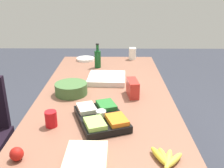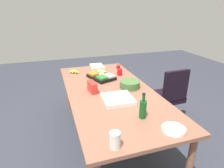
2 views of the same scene
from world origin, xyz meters
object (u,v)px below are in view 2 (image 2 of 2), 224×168
at_px(paper_plate_stack, 174,129).
at_px(veggie_tray, 101,76).
at_px(wine_bottle, 143,109).
at_px(sheet_cake, 97,67).
at_px(apple_red, 118,66).
at_px(banana_bunch, 74,71).
at_px(mayo_jar, 115,140).
at_px(chip_bag_red, 92,87).
at_px(salad_bowl, 130,84).
at_px(conference_table, 110,95).
at_px(office_chair, 167,101).
at_px(pizza_box, 118,99).
at_px(red_solo_cup, 120,72).

xyz_separation_m(paper_plate_stack, veggie_tray, (-1.55, -0.27, 0.02)).
xyz_separation_m(paper_plate_stack, wine_bottle, (-0.30, -0.17, 0.09)).
xyz_separation_m(sheet_cake, apple_red, (0.07, 0.38, 0.00)).
bearing_deg(veggie_tray, banana_bunch, -139.46).
height_order(veggie_tray, mayo_jar, mayo_jar).
relative_size(chip_bag_red, apple_red, 2.63).
height_order(chip_bag_red, veggie_tray, chip_bag_red).
bearing_deg(paper_plate_stack, salad_bowl, 179.42).
distance_m(wine_bottle, banana_bunch, 1.75).
distance_m(conference_table, banana_bunch, 0.99).
distance_m(chip_bag_red, mayo_jar, 1.15).
height_order(banana_bunch, apple_red, apple_red).
bearing_deg(mayo_jar, veggie_tray, 168.67).
distance_m(office_chair, apple_red, 1.06).
xyz_separation_m(salad_bowl, apple_red, (-0.90, 0.16, -0.01)).
bearing_deg(apple_red, conference_table, -26.36).
relative_size(chip_bag_red, wine_bottle, 0.72).
bearing_deg(pizza_box, paper_plate_stack, 24.37).
xyz_separation_m(office_chair, veggie_tray, (-0.30, -1.07, 0.46)).
bearing_deg(office_chair, conference_table, -80.28).
bearing_deg(sheet_cake, office_chair, 52.02).
xyz_separation_m(office_chair, sheet_cake, (-0.79, -1.02, 0.46)).
height_order(chip_bag_red, banana_bunch, chip_bag_red).
relative_size(paper_plate_stack, banana_bunch, 1.10).
relative_size(chip_bag_red, sheet_cake, 0.62).
xyz_separation_m(wine_bottle, red_solo_cup, (-1.32, 0.23, -0.05)).
bearing_deg(salad_bowl, veggie_tray, -149.55).
bearing_deg(wine_bottle, office_chair, 134.50).
height_order(conference_table, sheet_cake, sheet_cake).
bearing_deg(office_chair, apple_red, -138.61).
xyz_separation_m(veggie_tray, red_solo_cup, (-0.06, 0.33, 0.02)).
height_order(banana_bunch, sheet_cake, sheet_cake).
bearing_deg(mayo_jar, sheet_cake, 169.77).
relative_size(pizza_box, wine_bottle, 1.30).
xyz_separation_m(conference_table, banana_bunch, (-0.92, -0.36, 0.09)).
distance_m(paper_plate_stack, salad_bowl, 1.07).
bearing_deg(salad_bowl, chip_bag_red, -92.76).
xyz_separation_m(office_chair, apple_red, (-0.72, -0.63, 0.46)).
bearing_deg(salad_bowl, conference_table, -89.66).
bearing_deg(salad_bowl, office_chair, 103.09).
distance_m(wine_bottle, veggie_tray, 1.26).
bearing_deg(banana_bunch, mayo_jar, 1.40).
bearing_deg(conference_table, banana_bunch, -158.46).
distance_m(salad_bowl, sheet_cake, 1.00).
distance_m(paper_plate_stack, wine_bottle, 0.36).
relative_size(office_chair, salad_bowl, 3.44).
distance_m(paper_plate_stack, banana_bunch, 2.09).
distance_m(paper_plate_stack, mayo_jar, 0.60).
bearing_deg(wine_bottle, salad_bowl, 166.58).
bearing_deg(banana_bunch, chip_bag_red, 7.83).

